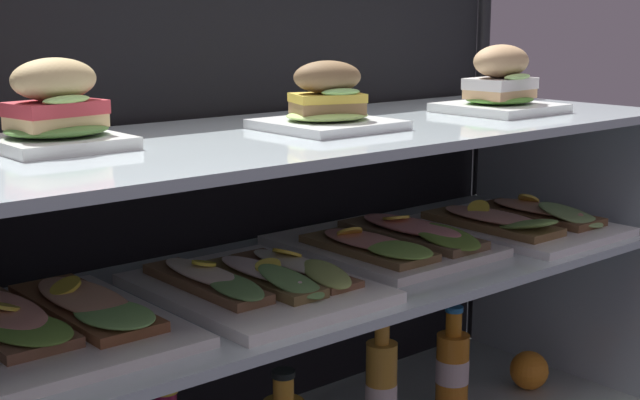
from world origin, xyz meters
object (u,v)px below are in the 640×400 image
(plated_roll_sandwich_left_of_center, at_px, (500,86))
(plated_roll_sandwich_near_left_corner, at_px, (56,113))
(juice_bottle_near_post, at_px, (451,368))
(open_sandwich_tray_far_left, at_px, (519,221))
(open_sandwich_tray_near_right_corner, at_px, (256,282))
(open_sandwich_tray_right_of_center, at_px, (51,320))
(plated_roll_sandwich_center, at_px, (326,106))
(juice_bottle_back_left, at_px, (381,393))
(open_sandwich_tray_mid_right, at_px, (391,241))
(orange_fruit_beside_bottles, at_px, (529,370))

(plated_roll_sandwich_left_of_center, bearing_deg, plated_roll_sandwich_near_left_corner, 173.01)
(plated_roll_sandwich_near_left_corner, relative_size, juice_bottle_near_post, 0.78)
(open_sandwich_tray_far_left, bearing_deg, juice_bottle_near_post, 159.32)
(open_sandwich_tray_near_right_corner, distance_m, open_sandwich_tray_far_left, 0.64)
(open_sandwich_tray_right_of_center, relative_size, juice_bottle_near_post, 1.68)
(plated_roll_sandwich_center, bearing_deg, plated_roll_sandwich_left_of_center, -2.97)
(plated_roll_sandwich_near_left_corner, relative_size, open_sandwich_tray_far_left, 0.46)
(plated_roll_sandwich_left_of_center, xyz_separation_m, open_sandwich_tray_right_of_center, (-0.89, 0.04, -0.27))
(juice_bottle_back_left, bearing_deg, open_sandwich_tray_right_of_center, 179.09)
(open_sandwich_tray_near_right_corner, bearing_deg, open_sandwich_tray_mid_right, 7.24)
(open_sandwich_tray_right_of_center, xyz_separation_m, open_sandwich_tray_far_left, (0.96, -0.04, -0.00))
(juice_bottle_near_post, bearing_deg, plated_roll_sandwich_near_left_corner, 175.73)
(plated_roll_sandwich_near_left_corner, bearing_deg, open_sandwich_tray_far_left, -6.79)
(juice_bottle_back_left, bearing_deg, juice_bottle_near_post, 4.90)
(plated_roll_sandwich_center, xyz_separation_m, plated_roll_sandwich_left_of_center, (0.42, -0.02, 0.01))
(plated_roll_sandwich_near_left_corner, height_order, orange_fruit_beside_bottles, plated_roll_sandwich_near_left_corner)
(open_sandwich_tray_far_left, relative_size, orange_fruit_beside_bottles, 4.50)
(open_sandwich_tray_right_of_center, bearing_deg, plated_roll_sandwich_near_left_corner, 50.88)
(open_sandwich_tray_right_of_center, xyz_separation_m, open_sandwich_tray_near_right_corner, (0.32, -0.04, -0.00))
(juice_bottle_back_left, relative_size, orange_fruit_beside_bottles, 3.16)
(orange_fruit_beside_bottles, bearing_deg, open_sandwich_tray_far_left, -171.11)
(plated_roll_sandwich_left_of_center, bearing_deg, orange_fruit_beside_bottles, 2.70)
(open_sandwich_tray_far_left, bearing_deg, orange_fruit_beside_bottles, 8.89)
(plated_roll_sandwich_near_left_corner, height_order, juice_bottle_near_post, plated_roll_sandwich_near_left_corner)
(juice_bottle_back_left, bearing_deg, open_sandwich_tray_far_left, -5.30)
(open_sandwich_tray_near_right_corner, distance_m, juice_bottle_back_left, 0.41)
(open_sandwich_tray_near_right_corner, bearing_deg, juice_bottle_back_left, 5.16)
(open_sandwich_tray_far_left, height_order, juice_bottle_near_post, open_sandwich_tray_far_left)
(open_sandwich_tray_far_left, xyz_separation_m, juice_bottle_near_post, (-0.13, 0.05, -0.29))
(juice_bottle_near_post, bearing_deg, juice_bottle_back_left, -175.10)
(plated_roll_sandwich_center, xyz_separation_m, open_sandwich_tray_right_of_center, (-0.47, 0.01, -0.26))
(orange_fruit_beside_bottles, bearing_deg, plated_roll_sandwich_left_of_center, -177.30)
(plated_roll_sandwich_center, xyz_separation_m, open_sandwich_tray_near_right_corner, (-0.16, -0.02, -0.26))
(plated_roll_sandwich_center, distance_m, open_sandwich_tray_mid_right, 0.31)
(plated_roll_sandwich_near_left_corner, xyz_separation_m, plated_roll_sandwich_left_of_center, (0.84, -0.10, 0.00))
(open_sandwich_tray_near_right_corner, xyz_separation_m, juice_bottle_back_left, (0.30, 0.03, -0.28))
(juice_bottle_near_post, relative_size, orange_fruit_beside_bottles, 2.68)
(open_sandwich_tray_right_of_center, height_order, open_sandwich_tray_mid_right, same)
(open_sandwich_tray_right_of_center, height_order, juice_bottle_near_post, open_sandwich_tray_right_of_center)
(plated_roll_sandwich_center, height_order, open_sandwich_tray_far_left, plated_roll_sandwich_center)
(juice_bottle_near_post, bearing_deg, plated_roll_sandwich_left_of_center, -34.65)
(juice_bottle_near_post, xyz_separation_m, orange_fruit_beside_bottles, (0.21, -0.04, -0.05))
(open_sandwich_tray_mid_right, bearing_deg, juice_bottle_near_post, 0.88)
(open_sandwich_tray_near_right_corner, xyz_separation_m, open_sandwich_tray_mid_right, (0.33, 0.04, 0.00))
(juice_bottle_back_left, relative_size, juice_bottle_near_post, 1.18)
(plated_roll_sandwich_near_left_corner, distance_m, open_sandwich_tray_mid_right, 0.66)
(open_sandwich_tray_mid_right, height_order, juice_bottle_back_left, open_sandwich_tray_mid_right)
(plated_roll_sandwich_near_left_corner, relative_size, open_sandwich_tray_right_of_center, 0.46)
(plated_roll_sandwich_near_left_corner, bearing_deg, open_sandwich_tray_mid_right, -5.79)
(open_sandwich_tray_near_right_corner, height_order, juice_bottle_back_left, open_sandwich_tray_near_right_corner)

